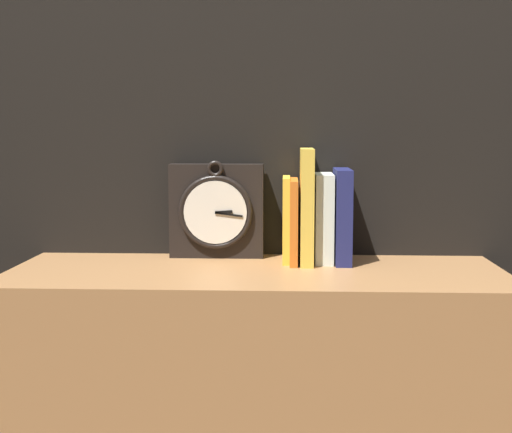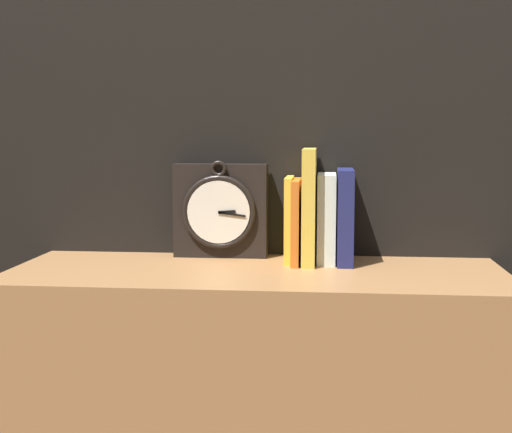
# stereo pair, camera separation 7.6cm
# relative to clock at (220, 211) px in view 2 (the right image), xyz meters

# --- Properties ---
(wall_back) EXTENTS (6.00, 0.05, 2.60)m
(wall_back) POSITION_rel_clock_xyz_m (0.09, 0.06, 0.27)
(wall_back) COLOR black
(wall_back) RESTS_ON ground_plane
(clock) EXTENTS (0.21, 0.06, 0.21)m
(clock) POSITION_rel_clock_xyz_m (0.00, 0.00, 0.00)
(clock) COLOR black
(clock) RESTS_ON bookshelf
(book_slot0_yellow) EXTENTS (0.02, 0.13, 0.18)m
(book_slot0_yellow) POSITION_rel_clock_xyz_m (0.15, -0.03, -0.01)
(book_slot0_yellow) COLOR yellow
(book_slot0_yellow) RESTS_ON bookshelf
(book_slot1_orange) EXTENTS (0.02, 0.15, 0.18)m
(book_slot1_orange) POSITION_rel_clock_xyz_m (0.17, -0.05, -0.02)
(book_slot1_orange) COLOR orange
(book_slot1_orange) RESTS_ON bookshelf
(book_slot2_yellow) EXTENTS (0.03, 0.16, 0.24)m
(book_slot2_yellow) POSITION_rel_clock_xyz_m (0.20, -0.05, 0.02)
(book_slot2_yellow) COLOR yellow
(book_slot2_yellow) RESTS_ON bookshelf
(book_slot3_white) EXTENTS (0.04, 0.13, 0.19)m
(book_slot3_white) POSITION_rel_clock_xyz_m (0.23, -0.04, -0.01)
(book_slot3_white) COLOR silver
(book_slot3_white) RESTS_ON bookshelf
(book_slot4_navy) EXTENTS (0.03, 0.15, 0.20)m
(book_slot4_navy) POSITION_rel_clock_xyz_m (0.27, -0.04, -0.00)
(book_slot4_navy) COLOR navy
(book_slot4_navy) RESTS_ON bookshelf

